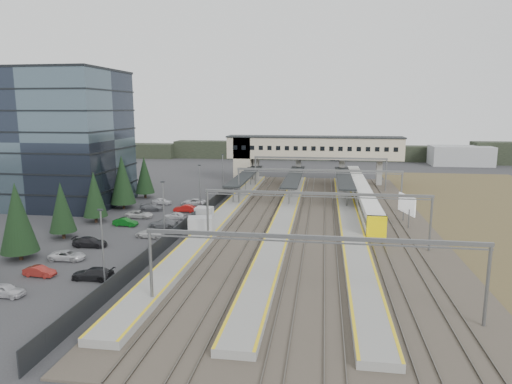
% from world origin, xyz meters
% --- Properties ---
extents(ground, '(220.00, 220.00, 0.00)m').
position_xyz_m(ground, '(0.00, 0.00, 0.00)').
color(ground, '#2B2B2D').
rests_on(ground, ground).
extents(office_building, '(24.30, 18.30, 24.30)m').
position_xyz_m(office_building, '(-36.00, 12.00, 12.19)').
color(office_building, '#3E505B').
rests_on(office_building, ground).
extents(conifer_row, '(4.42, 49.82, 9.50)m').
position_xyz_m(conifer_row, '(-22.00, -3.86, 4.84)').
color(conifer_row, black).
rests_on(conifer_row, ground).
extents(car_park, '(10.51, 44.28, 1.29)m').
position_xyz_m(car_park, '(-13.72, -3.84, 0.61)').
color(car_park, '#B4B3B9').
rests_on(car_park, ground).
extents(lampposts, '(0.50, 53.25, 8.07)m').
position_xyz_m(lampposts, '(-8.00, 1.25, 4.34)').
color(lampposts, slate).
rests_on(lampposts, ground).
extents(fence, '(0.08, 90.00, 2.00)m').
position_xyz_m(fence, '(-6.50, 5.00, 1.00)').
color(fence, '#26282B').
rests_on(fence, ground).
extents(relay_cabin_near, '(3.78, 3.13, 2.75)m').
position_xyz_m(relay_cabin_near, '(-3.78, -5.31, 1.37)').
color(relay_cabin_near, '#949699').
rests_on(relay_cabin_near, ground).
extents(relay_cabin_far, '(2.67, 2.27, 2.36)m').
position_xyz_m(relay_cabin_far, '(-5.38, 2.74, 1.18)').
color(relay_cabin_far, '#949699').
rests_on(relay_cabin_far, ground).
extents(rail_corridor, '(34.00, 90.00, 0.92)m').
position_xyz_m(rail_corridor, '(9.34, 5.00, 0.29)').
color(rail_corridor, '#39352B').
rests_on(rail_corridor, ground).
extents(canopies, '(23.10, 30.00, 3.28)m').
position_xyz_m(canopies, '(7.00, 27.00, 3.92)').
color(canopies, black).
rests_on(canopies, ground).
extents(footbridge, '(40.40, 6.40, 11.20)m').
position_xyz_m(footbridge, '(7.70, 42.00, 7.93)').
color(footbridge, tan).
rests_on(footbridge, ground).
extents(gantries, '(28.40, 62.28, 7.17)m').
position_xyz_m(gantries, '(12.00, 3.00, 6.00)').
color(gantries, slate).
rests_on(gantries, ground).
extents(train, '(2.59, 54.11, 3.26)m').
position_xyz_m(train, '(20.00, 21.97, 1.86)').
color(train, white).
rests_on(train, ground).
extents(billboard, '(1.62, 5.40, 4.64)m').
position_xyz_m(billboard, '(25.44, 5.30, 3.09)').
color(billboard, slate).
rests_on(billboard, ground).
extents(treeline_far, '(170.00, 19.00, 7.00)m').
position_xyz_m(treeline_far, '(23.81, 92.28, 2.95)').
color(treeline_far, black).
rests_on(treeline_far, ground).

